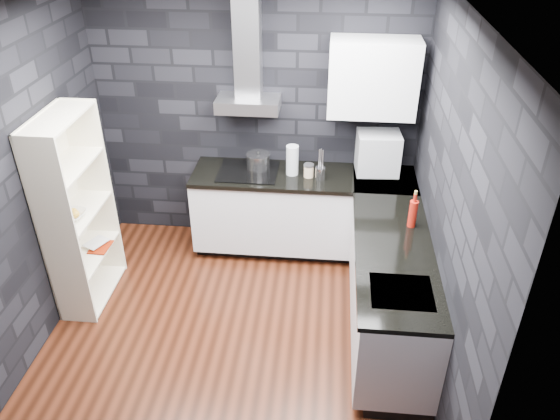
% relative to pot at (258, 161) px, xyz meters
% --- Properties ---
extents(ground, '(3.20, 3.20, 0.00)m').
position_rel_pot_xyz_m(ground, '(-0.04, -1.38, -0.98)').
color(ground, '#461D0F').
extents(ceiling, '(3.20, 3.20, 0.00)m').
position_rel_pot_xyz_m(ceiling, '(-0.04, -1.38, 1.72)').
color(ceiling, silver).
extents(wall_back, '(3.20, 0.05, 2.70)m').
position_rel_pot_xyz_m(wall_back, '(-0.04, 0.24, 0.37)').
color(wall_back, black).
rests_on(wall_back, ground).
extents(wall_front, '(3.20, 0.05, 2.70)m').
position_rel_pot_xyz_m(wall_front, '(-0.04, -3.01, 0.37)').
color(wall_front, black).
rests_on(wall_front, ground).
extents(wall_left, '(0.05, 3.20, 2.70)m').
position_rel_pot_xyz_m(wall_left, '(-1.67, -1.38, 0.37)').
color(wall_left, black).
rests_on(wall_left, ground).
extents(wall_right, '(0.05, 3.20, 2.70)m').
position_rel_pot_xyz_m(wall_right, '(1.58, -1.38, 0.37)').
color(wall_right, black).
rests_on(wall_right, ground).
extents(toekick_back, '(2.18, 0.50, 0.10)m').
position_rel_pot_xyz_m(toekick_back, '(0.46, -0.04, -0.93)').
color(toekick_back, black).
rests_on(toekick_back, ground).
extents(toekick_right, '(0.50, 1.78, 0.10)m').
position_rel_pot_xyz_m(toekick_right, '(1.30, -1.28, -0.93)').
color(toekick_right, black).
rests_on(toekick_right, ground).
extents(counter_back_cab, '(2.20, 0.60, 0.76)m').
position_rel_pot_xyz_m(counter_back_cab, '(0.46, -0.08, -0.50)').
color(counter_back_cab, silver).
rests_on(counter_back_cab, ground).
extents(counter_right_cab, '(0.60, 1.80, 0.76)m').
position_rel_pot_xyz_m(counter_right_cab, '(1.26, -1.28, -0.50)').
color(counter_right_cab, silver).
rests_on(counter_right_cab, ground).
extents(counter_back_top, '(2.20, 0.62, 0.04)m').
position_rel_pot_xyz_m(counter_back_top, '(0.46, -0.09, -0.10)').
color(counter_back_top, black).
rests_on(counter_back_top, counter_back_cab).
extents(counter_right_top, '(0.62, 1.80, 0.04)m').
position_rel_pot_xyz_m(counter_right_top, '(1.25, -1.28, -0.10)').
color(counter_right_top, black).
rests_on(counter_right_top, counter_right_cab).
extents(counter_corner_top, '(0.62, 0.62, 0.04)m').
position_rel_pot_xyz_m(counter_corner_top, '(1.26, -0.08, -0.10)').
color(counter_corner_top, black).
rests_on(counter_corner_top, counter_right_cab).
extents(hood_body, '(0.60, 0.34, 0.12)m').
position_rel_pot_xyz_m(hood_body, '(-0.09, 0.05, 0.58)').
color(hood_body, '#A4A3A7').
rests_on(hood_body, wall_back).
extents(hood_chimney, '(0.24, 0.20, 0.90)m').
position_rel_pot_xyz_m(hood_chimney, '(-0.09, 0.12, 1.09)').
color(hood_chimney, '#A4A3A7').
rests_on(hood_chimney, hood_body).
extents(upper_cabinet, '(0.80, 0.35, 0.70)m').
position_rel_pot_xyz_m(upper_cabinet, '(1.06, 0.04, 0.87)').
color(upper_cabinet, silver).
rests_on(upper_cabinet, wall_back).
extents(cooktop, '(0.58, 0.50, 0.01)m').
position_rel_pot_xyz_m(cooktop, '(-0.09, -0.08, -0.07)').
color(cooktop, black).
rests_on(cooktop, counter_back_top).
extents(sink_rim, '(0.44, 0.40, 0.01)m').
position_rel_pot_xyz_m(sink_rim, '(1.26, -1.78, -0.09)').
color(sink_rim, '#A4A3A7').
rests_on(sink_rim, counter_right_top).
extents(pot, '(0.30, 0.30, 0.14)m').
position_rel_pot_xyz_m(pot, '(0.00, 0.00, 0.00)').
color(pot, '#B2B1B6').
rests_on(pot, cooktop).
extents(glass_vase, '(0.12, 0.12, 0.30)m').
position_rel_pot_xyz_m(glass_vase, '(0.35, -0.08, 0.07)').
color(glass_vase, silver).
rests_on(glass_vase, counter_back_top).
extents(storage_jar, '(0.10, 0.10, 0.12)m').
position_rel_pot_xyz_m(storage_jar, '(0.51, -0.12, -0.02)').
color(storage_jar, tan).
rests_on(storage_jar, counter_back_top).
extents(utensil_crock, '(0.12, 0.12, 0.13)m').
position_rel_pot_xyz_m(utensil_crock, '(0.62, -0.16, -0.02)').
color(utensil_crock, '#B2B1B6').
rests_on(utensil_crock, counter_back_top).
extents(appliance_garage, '(0.43, 0.34, 0.40)m').
position_rel_pot_xyz_m(appliance_garage, '(1.17, 0.01, 0.15)').
color(appliance_garage, '#AEB1B6').
rests_on(appliance_garage, counter_back_top).
extents(red_bottle, '(0.09, 0.09, 0.24)m').
position_rel_pot_xyz_m(red_bottle, '(1.41, -0.91, 0.04)').
color(red_bottle, '#9D190E').
rests_on(red_bottle, counter_right_top).
extents(bookshelf, '(0.57, 0.87, 1.80)m').
position_rel_pot_xyz_m(bookshelf, '(-1.46, -0.99, -0.08)').
color(bookshelf, '#F3E9CB').
rests_on(bookshelf, ground).
extents(fruit_bowl, '(0.23, 0.23, 0.06)m').
position_rel_pot_xyz_m(fruit_bowl, '(-1.46, -1.08, -0.04)').
color(fruit_bowl, silver).
rests_on(fruit_bowl, bookshelf).
extents(book_red, '(0.17, 0.03, 0.23)m').
position_rel_pot_xyz_m(book_red, '(-1.45, -0.88, -0.41)').
color(book_red, maroon).
rests_on(book_red, bookshelf).
extents(book_second, '(0.14, 0.08, 0.21)m').
position_rel_pot_xyz_m(book_second, '(-1.48, -0.83, -0.39)').
color(book_second, '#B2B2B2').
rests_on(book_second, bookshelf).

